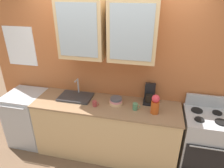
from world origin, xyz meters
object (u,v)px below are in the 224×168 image
object	(u,v)px
dishwasher	(28,118)
coffee_maker	(149,96)
cup_near_sink	(95,104)
vase	(155,104)
cup_near_bowls	(135,106)
sink_faucet	(76,97)
stove_range	(202,143)
bowl_stack	(116,101)

from	to	relation	value
dishwasher	coffee_maker	bearing A→B (deg)	6.22
cup_near_sink	dishwasher	distance (m)	1.35
vase	cup_near_bowls	distance (m)	0.28
sink_faucet	cup_near_sink	bearing A→B (deg)	-24.70
dishwasher	stove_range	bearing A→B (deg)	0.09
cup_near_bowls	coffee_maker	world-z (taller)	coffee_maker
cup_near_sink	dishwasher	xyz separation A→B (m)	(-1.25, 0.09, -0.51)
vase	coffee_maker	size ratio (longest dim) A/B	0.97
vase	dishwasher	xyz separation A→B (m)	(-2.10, 0.07, -0.60)
stove_range	dishwasher	bearing A→B (deg)	-179.91
stove_range	sink_faucet	distance (m)	2.00
cup_near_bowls	dishwasher	distance (m)	1.91
bowl_stack	dishwasher	world-z (taller)	bowl_stack
dishwasher	coffee_maker	world-z (taller)	coffee_maker
stove_range	cup_near_sink	world-z (taller)	stove_range
stove_range	dishwasher	distance (m)	2.82
bowl_stack	cup_near_bowls	world-z (taller)	bowl_stack
bowl_stack	coffee_maker	bearing A→B (deg)	20.68
stove_range	vase	bearing A→B (deg)	-174.26
bowl_stack	stove_range	bearing A→B (deg)	-1.62
sink_faucet	cup_near_bowls	bearing A→B (deg)	-7.73
sink_faucet	cup_near_bowls	world-z (taller)	sink_faucet
sink_faucet	dishwasher	size ratio (longest dim) A/B	0.55
stove_range	coffee_maker	world-z (taller)	coffee_maker
dishwasher	coffee_maker	xyz separation A→B (m)	(2.01, 0.22, 0.57)
cup_near_sink	coffee_maker	xyz separation A→B (m)	(0.76, 0.31, 0.06)
cup_near_sink	coffee_maker	bearing A→B (deg)	21.76
bowl_stack	coffee_maker	xyz separation A→B (m)	(0.47, 0.18, 0.06)
cup_near_bowls	cup_near_sink	bearing A→B (deg)	-176.07
stove_range	bowl_stack	distance (m)	1.38
bowl_stack	dishwasher	xyz separation A→B (m)	(-1.54, -0.04, -0.52)
coffee_maker	cup_near_sink	bearing A→B (deg)	-158.24
stove_range	sink_faucet	bearing A→B (deg)	177.63
stove_range	cup_near_bowls	xyz separation A→B (m)	(-0.98, -0.05, 0.51)
bowl_stack	vase	world-z (taller)	vase
cup_near_bowls	sink_faucet	bearing A→B (deg)	172.27
stove_range	bowl_stack	xyz separation A→B (m)	(-1.28, 0.04, 0.51)
cup_near_sink	dishwasher	bearing A→B (deg)	176.08
sink_faucet	cup_near_sink	world-z (taller)	sink_faucet
stove_range	vase	xyz separation A→B (m)	(-0.71, -0.07, 0.60)
sink_faucet	cup_near_sink	distance (m)	0.41
stove_range	sink_faucet	xyz separation A→B (m)	(-1.94, 0.08, 0.48)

